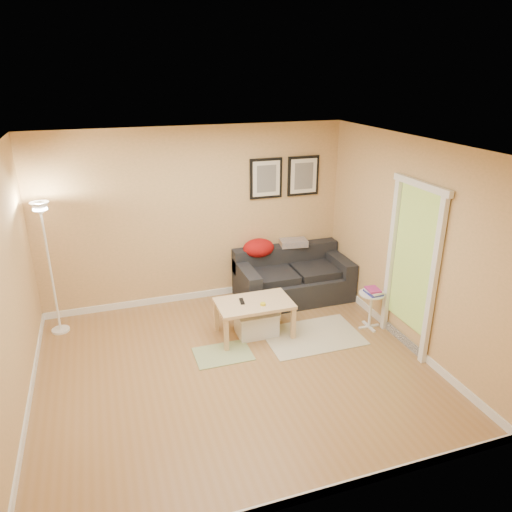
% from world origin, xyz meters
% --- Properties ---
extents(floor, '(4.50, 4.50, 0.00)m').
position_xyz_m(floor, '(0.00, 0.00, 0.00)').
color(floor, '#986D41').
rests_on(floor, ground).
extents(ceiling, '(4.50, 4.50, 0.00)m').
position_xyz_m(ceiling, '(0.00, 0.00, 2.60)').
color(ceiling, white).
rests_on(ceiling, wall_back).
extents(wall_back, '(4.50, 0.00, 4.50)m').
position_xyz_m(wall_back, '(0.00, 2.00, 1.30)').
color(wall_back, tan).
rests_on(wall_back, ground).
extents(wall_front, '(4.50, 0.00, 4.50)m').
position_xyz_m(wall_front, '(0.00, -2.00, 1.30)').
color(wall_front, tan).
rests_on(wall_front, ground).
extents(wall_left, '(0.00, 4.00, 4.00)m').
position_xyz_m(wall_left, '(-2.25, 0.00, 1.30)').
color(wall_left, tan).
rests_on(wall_left, ground).
extents(wall_right, '(0.00, 4.00, 4.00)m').
position_xyz_m(wall_right, '(2.25, 0.00, 1.30)').
color(wall_right, tan).
rests_on(wall_right, ground).
extents(baseboard_back, '(4.50, 0.02, 0.10)m').
position_xyz_m(baseboard_back, '(0.00, 1.99, 0.05)').
color(baseboard_back, white).
rests_on(baseboard_back, ground).
extents(baseboard_front, '(4.50, 0.02, 0.10)m').
position_xyz_m(baseboard_front, '(0.00, -1.99, 0.05)').
color(baseboard_front, white).
rests_on(baseboard_front, ground).
extents(baseboard_left, '(0.02, 4.00, 0.10)m').
position_xyz_m(baseboard_left, '(-2.24, 0.00, 0.05)').
color(baseboard_left, white).
rests_on(baseboard_left, ground).
extents(baseboard_right, '(0.02, 4.00, 0.10)m').
position_xyz_m(baseboard_right, '(2.24, 0.00, 0.05)').
color(baseboard_right, white).
rests_on(baseboard_right, ground).
extents(sofa, '(1.70, 0.90, 0.75)m').
position_xyz_m(sofa, '(1.38, 1.53, 0.38)').
color(sofa, black).
rests_on(sofa, ground).
extents(red_throw, '(0.48, 0.36, 0.28)m').
position_xyz_m(red_throw, '(0.92, 1.83, 0.77)').
color(red_throw, '#A8100F').
rests_on(red_throw, sofa).
extents(plaid_throw, '(0.45, 0.32, 0.10)m').
position_xyz_m(plaid_throw, '(1.50, 1.86, 0.78)').
color(plaid_throw, tan).
rests_on(plaid_throw, sofa).
extents(framed_print_left, '(0.50, 0.04, 0.60)m').
position_xyz_m(framed_print_left, '(1.08, 1.98, 1.80)').
color(framed_print_left, black).
rests_on(framed_print_left, wall_back).
extents(framed_print_right, '(0.50, 0.04, 0.60)m').
position_xyz_m(framed_print_right, '(1.68, 1.98, 1.80)').
color(framed_print_right, black).
rests_on(framed_print_right, wall_back).
extents(area_rug, '(1.25, 0.85, 0.01)m').
position_xyz_m(area_rug, '(1.18, 0.37, 0.01)').
color(area_rug, beige).
rests_on(area_rug, ground).
extents(green_runner, '(0.70, 0.50, 0.01)m').
position_xyz_m(green_runner, '(-0.06, 0.33, 0.01)').
color(green_runner, '#668C4C').
rests_on(green_runner, ground).
extents(coffee_table, '(1.10, 0.82, 0.49)m').
position_xyz_m(coffee_table, '(0.46, 0.66, 0.24)').
color(coffee_table, '#E4BB8B').
rests_on(coffee_table, ground).
extents(remote_control, '(0.07, 0.16, 0.02)m').
position_xyz_m(remote_control, '(0.31, 0.71, 0.50)').
color(remote_control, black).
rests_on(remote_control, coffee_table).
extents(tape_roll, '(0.07, 0.07, 0.03)m').
position_xyz_m(tape_roll, '(0.54, 0.54, 0.50)').
color(tape_roll, yellow).
rests_on(tape_roll, coffee_table).
extents(storage_bin, '(0.54, 0.40, 0.33)m').
position_xyz_m(storage_bin, '(0.50, 0.68, 0.17)').
color(storage_bin, white).
rests_on(storage_bin, ground).
extents(side_table, '(0.34, 0.34, 0.52)m').
position_xyz_m(side_table, '(2.02, 0.35, 0.26)').
color(side_table, white).
rests_on(side_table, ground).
extents(book_stack, '(0.19, 0.24, 0.08)m').
position_xyz_m(book_stack, '(2.03, 0.33, 0.56)').
color(book_stack, navy).
rests_on(book_stack, side_table).
extents(floor_lamp, '(0.23, 0.23, 1.81)m').
position_xyz_m(floor_lamp, '(-2.00, 1.59, 0.86)').
color(floor_lamp, white).
rests_on(floor_lamp, ground).
extents(doorway, '(0.12, 1.01, 2.13)m').
position_xyz_m(doorway, '(2.20, -0.15, 1.02)').
color(doorway, white).
rests_on(doorway, ground).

